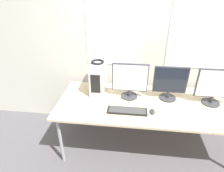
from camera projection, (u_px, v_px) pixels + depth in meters
wall_back at (155, 41)px, 2.53m from camera, size 8.00×0.07×2.70m
desk at (153, 106)px, 2.34m from camera, size 2.36×0.91×0.73m
pc_tower at (98, 77)px, 2.49m from camera, size 0.17×0.38×0.41m
headphones at (98, 62)px, 2.38m from camera, size 0.17×0.17×0.03m
monitor_main at (130, 80)px, 2.34m from camera, size 0.44×0.21×0.46m
monitor_right_near at (170, 83)px, 2.31m from camera, size 0.41×0.21×0.44m
monitor_right_far at (215, 86)px, 2.21m from camera, size 0.45×0.21×0.46m
keyboard at (127, 111)px, 2.16m from camera, size 0.46×0.14×0.02m
mouse at (152, 112)px, 2.15m from camera, size 0.06×0.11×0.02m
cell_phone at (79, 101)px, 2.36m from camera, size 0.12×0.16×0.01m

